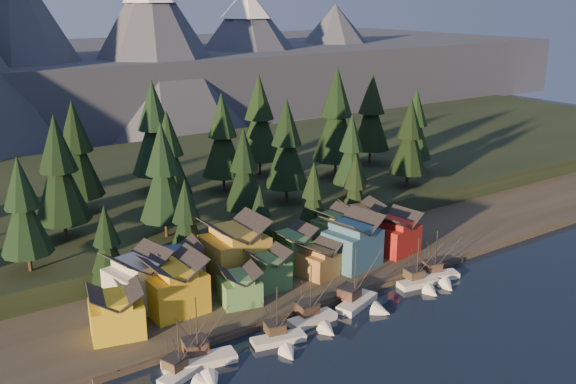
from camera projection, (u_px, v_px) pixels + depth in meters
ground at (366, 347)px, 103.82m from camera, size 500.00×500.00×0.00m
shore_strip at (241, 262)px, 135.07m from camera, size 400.00×50.00×1.50m
hillside at (147, 194)px, 173.76m from camera, size 420.00×100.00×6.00m
dock at (306, 306)px, 116.65m from camera, size 80.00×4.00×1.00m
mountain_ridge at (15, 68)px, 261.95m from camera, size 560.00×190.00×90.00m
boat_0 at (186, 366)px, 94.76m from camera, size 8.57×9.11×10.46m
boat_1 at (202, 356)px, 97.01m from camera, size 12.11×12.83×12.56m
boat_2 at (281, 334)px, 103.81m from camera, size 9.62×10.11×10.84m
boat_3 at (316, 312)px, 110.22m from camera, size 8.98×9.77×11.86m
boat_4 at (362, 295)px, 116.31m from camera, size 10.26×10.92×12.61m
boat_5 at (421, 277)px, 124.50m from camera, size 8.85×9.41×10.95m
boat_6 at (439, 271)px, 127.41m from camera, size 9.89×10.39×11.23m
house_front_0 at (116, 310)px, 103.67m from camera, size 9.92×9.58×8.31m
house_front_1 at (174, 283)px, 111.26m from camera, size 9.97×9.59×10.14m
house_front_2 at (240, 285)px, 114.75m from camera, size 8.11×8.15×6.64m
house_front_3 at (267, 267)px, 120.74m from camera, size 7.77×7.43×7.62m
house_front_4 at (318, 258)px, 126.08m from camera, size 7.84×8.25×6.73m
house_front_5 at (352, 239)px, 130.19m from camera, size 11.61×10.86×10.67m
house_front_6 at (395, 232)px, 137.37m from camera, size 9.92×9.52×8.77m
house_back_0 at (138, 278)px, 112.65m from camera, size 11.30×11.00×10.45m
house_back_1 at (178, 267)px, 118.30m from camera, size 9.99×10.07×9.59m
house_back_2 at (235, 247)px, 124.36m from camera, size 11.34×10.42×12.00m
house_back_3 at (291, 246)px, 129.42m from camera, size 8.67×7.76×8.63m
house_back_4 at (335, 227)px, 139.82m from camera, size 8.91×8.62×8.83m
house_back_5 at (361, 221)px, 143.25m from camera, size 9.81×9.89×9.13m
tree_hill_2 at (23, 209)px, 114.63m from camera, size 9.37×9.37×21.82m
tree_hill_3 at (59, 173)px, 128.75m from camera, size 11.33×11.33×26.40m
tree_hill_4 at (76, 153)px, 144.88m from camera, size 11.37×11.37×26.48m
tree_hill_5 at (163, 175)px, 130.95m from camera, size 10.51×10.51×24.49m
tree_hill_6 at (169, 157)px, 147.17m from camera, size 10.29×10.29×23.97m
tree_hill_7 at (244, 172)px, 139.60m from camera, size 9.27×9.27×21.59m
tree_hill_8 at (223, 138)px, 162.18m from camera, size 10.98×10.98×25.57m
tree_hill_9 at (287, 146)px, 153.12m from camera, size 11.03×11.03×25.70m
tree_hill_10 at (259, 120)px, 176.69m from camera, size 12.20×12.20×28.41m
tree_hill_11 at (351, 152)px, 158.62m from camera, size 9.01×9.01×20.99m
tree_hill_12 at (336, 118)px, 174.00m from camera, size 13.13×13.13×30.58m
tree_hill_13 at (410, 139)px, 166.40m from camera, size 10.08×10.08×23.47m
tree_hill_14 at (371, 114)px, 189.02m from camera, size 11.68×11.68×27.22m
tree_hill_15 at (154, 131)px, 161.96m from camera, size 12.32×12.32×28.69m
tree_hill_17 at (415, 127)px, 180.71m from camera, size 10.25×10.25×23.88m
tree_shore_0 at (107, 245)px, 116.90m from camera, size 7.39×7.39×17.22m
tree_shore_1 at (187, 222)px, 125.22m from camera, size 8.34×8.34×19.43m
tree_shore_2 at (260, 217)px, 135.09m from camera, size 6.60×6.60×15.38m
tree_shore_3 at (314, 198)px, 142.20m from camera, size 7.88×7.88×18.35m
tree_shore_4 at (355, 189)px, 148.67m from camera, size 7.97×7.97×18.57m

